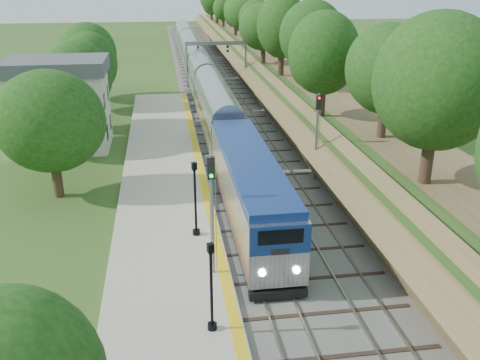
{
  "coord_description": "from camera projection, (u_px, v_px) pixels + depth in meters",
  "views": [
    {
      "loc": [
        -5.02,
        -18.12,
        15.0
      ],
      "look_at": [
        -0.5,
        12.67,
        2.8
      ],
      "focal_mm": 40.0,
      "sensor_mm": 36.0,
      "label": 1
    }
  ],
  "objects": [
    {
      "name": "signal_farside",
      "position": [
        317.0,
        128.0,
        39.59
      ],
      "size": [
        0.36,
        0.29,
        6.61
      ],
      "color": "slate",
      "rests_on": "ground"
    },
    {
      "name": "trackbed",
      "position": [
        210.0,
        80.0,
        78.36
      ],
      "size": [
        9.5,
        170.0,
        0.28
      ],
      "color": "#4C4944",
      "rests_on": "ground"
    },
    {
      "name": "signal_platform",
      "position": [
        212.0,
        202.0,
        26.39
      ],
      "size": [
        0.38,
        0.3,
        6.44
      ],
      "color": "slate",
      "rests_on": "platform"
    },
    {
      "name": "lamppost_mid",
      "position": [
        211.0,
        292.0,
        22.72
      ],
      "size": [
        0.42,
        0.42,
        4.21
      ],
      "color": "black",
      "rests_on": "platform"
    },
    {
      "name": "station_building",
      "position": [
        60.0,
        104.0,
        47.1
      ],
      "size": [
        8.6,
        6.6,
        8.0
      ],
      "color": "beige",
      "rests_on": "ground"
    },
    {
      "name": "train",
      "position": [
        201.0,
        77.0,
        69.23
      ],
      "size": [
        2.94,
        98.0,
        4.33
      ],
      "color": "black",
      "rests_on": "trackbed"
    },
    {
      "name": "embankment",
      "position": [
        266.0,
        66.0,
        78.8
      ],
      "size": [
        10.64,
        170.0,
        11.7
      ],
      "color": "brown",
      "rests_on": "ground"
    },
    {
      "name": "signal_gantry",
      "position": [
        216.0,
        52.0,
        72.08
      ],
      "size": [
        8.4,
        0.38,
        6.2
      ],
      "color": "slate",
      "rests_on": "ground"
    },
    {
      "name": "ground",
      "position": [
        294.0,
        347.0,
        22.85
      ],
      "size": [
        320.0,
        320.0,
        0.0
      ],
      "primitive_type": "plane",
      "color": "#2D4C19",
      "rests_on": "ground"
    },
    {
      "name": "yellow_stripe",
      "position": [
        207.0,
        196.0,
        37.13
      ],
      "size": [
        0.55,
        68.0,
        0.01
      ],
      "primitive_type": "cube",
      "color": "gold",
      "rests_on": "platform"
    },
    {
      "name": "trees_behind_platform",
      "position": [
        79.0,
        126.0,
        38.72
      ],
      "size": [
        7.82,
        53.32,
        7.21
      ],
      "color": "#332316",
      "rests_on": "ground"
    },
    {
      "name": "lamppost_far",
      "position": [
        195.0,
        203.0,
        31.06
      ],
      "size": [
        0.45,
        0.45,
        4.54
      ],
      "color": "black",
      "rests_on": "platform"
    },
    {
      "name": "platform",
      "position": [
        166.0,
        201.0,
        36.82
      ],
      "size": [
        6.4,
        68.0,
        0.38
      ],
      "primitive_type": "cube",
      "color": "#AFA28D",
      "rests_on": "ground"
    }
  ]
}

